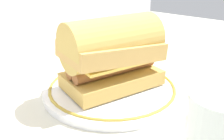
# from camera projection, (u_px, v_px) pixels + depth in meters

# --- Properties ---
(ground_plane) EXTENTS (1.50, 1.50, 0.00)m
(ground_plane) POSITION_uv_depth(u_px,v_px,m) (132.00, 96.00, 0.48)
(ground_plane) COLOR beige
(plate) EXTENTS (0.25, 0.25, 0.01)m
(plate) POSITION_uv_depth(u_px,v_px,m) (112.00, 88.00, 0.50)
(plate) COLOR white
(plate) RESTS_ON ground_plane
(sausage_sandwich) EXTENTS (0.20, 0.15, 0.13)m
(sausage_sandwich) POSITION_uv_depth(u_px,v_px,m) (112.00, 52.00, 0.47)
(sausage_sandwich) COLOR tan
(sausage_sandwich) RESTS_ON plate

